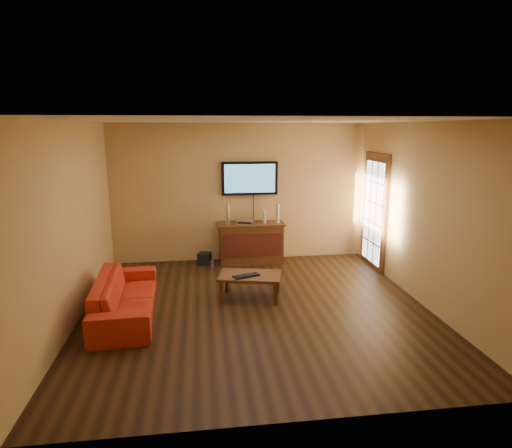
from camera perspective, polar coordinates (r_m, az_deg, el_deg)
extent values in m
plane|color=black|center=(6.42, 0.11, -11.24)|extent=(5.00, 5.00, 0.00)
plane|color=tan|center=(8.44, -2.14, 4.18)|extent=(5.00, 0.00, 5.00)
plane|color=tan|center=(6.19, -23.47, -0.07)|extent=(0.00, 5.00, 5.00)
plane|color=tan|center=(6.79, 21.52, 1.16)|extent=(0.00, 5.00, 5.00)
plane|color=white|center=(5.86, 0.12, 13.63)|extent=(5.00, 5.00, 0.00)
cube|color=#462410|center=(8.33, 15.53, 1.50)|extent=(0.06, 1.02, 2.22)
cube|color=white|center=(8.31, 15.30, 1.49)|extent=(0.01, 0.79, 1.89)
cube|color=#462410|center=(8.42, -0.66, -2.63)|extent=(1.22, 0.46, 0.75)
cube|color=black|center=(8.19, -0.47, -2.81)|extent=(1.13, 0.02, 0.45)
cube|color=#462410|center=(8.33, -0.67, -0.01)|extent=(1.30, 0.50, 0.04)
cube|color=black|center=(8.38, -0.85, 6.11)|extent=(1.10, 0.07, 0.65)
cube|color=#478AB9|center=(8.34, -0.82, 6.08)|extent=(0.99, 0.01, 0.55)
cube|color=#462410|center=(6.66, -0.82, -6.94)|extent=(1.05, 0.77, 0.05)
cube|color=#462410|center=(6.58, -4.64, -9.05)|extent=(0.06, 0.06, 0.34)
cube|color=#462410|center=(6.49, 2.60, -9.35)|extent=(0.06, 0.06, 0.34)
cube|color=#462410|center=(6.99, -3.97, -7.70)|extent=(0.06, 0.06, 0.34)
cube|color=#462410|center=(6.90, 2.83, -7.96)|extent=(0.06, 0.06, 0.34)
imported|color=red|center=(6.34, -17.06, -8.39)|extent=(0.69, 2.00, 0.77)
cylinder|color=silver|center=(8.28, -3.73, 0.09)|extent=(0.11, 0.11, 0.02)
cylinder|color=silver|center=(8.24, -3.75, 1.42)|extent=(0.06, 0.06, 0.38)
cylinder|color=silver|center=(8.39, 2.91, 0.27)|extent=(0.10, 0.10, 0.02)
cylinder|color=silver|center=(8.36, 2.93, 1.51)|extent=(0.06, 0.06, 0.36)
cube|color=silver|center=(8.27, -1.38, 0.30)|extent=(0.37, 0.31, 0.07)
cube|color=white|center=(8.35, 1.16, 0.99)|extent=(0.05, 0.17, 0.23)
cube|color=black|center=(8.41, -6.88, -4.59)|extent=(0.29, 0.29, 0.23)
cylinder|color=white|center=(8.13, -5.88, -5.44)|extent=(0.06, 0.06, 0.16)
sphere|color=white|center=(8.11, -5.90, -4.87)|extent=(0.03, 0.03, 0.03)
cube|color=black|center=(6.56, -1.32, -6.93)|extent=(0.43, 0.29, 0.02)
cube|color=black|center=(6.56, -1.32, -6.83)|extent=(0.28, 0.20, 0.01)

